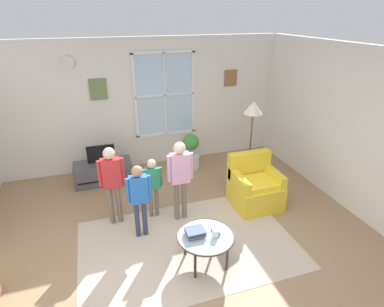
{
  "coord_description": "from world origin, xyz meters",
  "views": [
    {
      "loc": [
        -0.98,
        -3.1,
        3.06
      ],
      "look_at": [
        0.29,
        0.83,
        1.17
      ],
      "focal_mm": 29.23,
      "sensor_mm": 36.0,
      "label": 1
    }
  ],
  "objects_px": {
    "person_blue_shirt": "(139,194)",
    "potted_plant_by_window": "(191,151)",
    "coffee_table": "(206,237)",
    "book_stack": "(195,232)",
    "cup": "(215,233)",
    "person_pink_shirt": "(180,173)",
    "tv_stand": "(103,172)",
    "person_green_shirt": "(152,182)",
    "remote_near_cup": "(217,234)",
    "floor_lamp": "(253,117)",
    "armchair": "(255,187)",
    "television": "(101,154)",
    "remote_near_books": "(216,232)",
    "person_red_shirt": "(112,177)"
  },
  "relations": [
    {
      "from": "person_blue_shirt",
      "to": "potted_plant_by_window",
      "type": "relative_size",
      "value": 1.56
    },
    {
      "from": "coffee_table",
      "to": "book_stack",
      "type": "distance_m",
      "value": 0.16
    },
    {
      "from": "book_stack",
      "to": "cup",
      "type": "height_order",
      "value": "cup"
    },
    {
      "from": "potted_plant_by_window",
      "to": "person_pink_shirt",
      "type": "bearing_deg",
      "value": -112.82
    },
    {
      "from": "tv_stand",
      "to": "book_stack",
      "type": "xyz_separation_m",
      "value": [
        1.01,
        -2.58,
        0.27
      ]
    },
    {
      "from": "person_green_shirt",
      "to": "person_pink_shirt",
      "type": "distance_m",
      "value": 0.48
    },
    {
      "from": "tv_stand",
      "to": "book_stack",
      "type": "distance_m",
      "value": 2.79
    },
    {
      "from": "cup",
      "to": "remote_near_cup",
      "type": "height_order",
      "value": "cup"
    },
    {
      "from": "cup",
      "to": "potted_plant_by_window",
      "type": "height_order",
      "value": "potted_plant_by_window"
    },
    {
      "from": "tv_stand",
      "to": "person_pink_shirt",
      "type": "xyz_separation_m",
      "value": [
        1.1,
        -1.6,
        0.62
      ]
    },
    {
      "from": "coffee_table",
      "to": "potted_plant_by_window",
      "type": "height_order",
      "value": "potted_plant_by_window"
    },
    {
      "from": "potted_plant_by_window",
      "to": "floor_lamp",
      "type": "height_order",
      "value": "floor_lamp"
    },
    {
      "from": "armchair",
      "to": "television",
      "type": "bearing_deg",
      "value": 146.93
    },
    {
      "from": "book_stack",
      "to": "remote_near_books",
      "type": "distance_m",
      "value": 0.27
    },
    {
      "from": "tv_stand",
      "to": "person_green_shirt",
      "type": "relative_size",
      "value": 1.05
    },
    {
      "from": "person_green_shirt",
      "to": "tv_stand",
      "type": "bearing_deg",
      "value": 116.73
    },
    {
      "from": "person_red_shirt",
      "to": "person_blue_shirt",
      "type": "relative_size",
      "value": 1.11
    },
    {
      "from": "person_red_shirt",
      "to": "book_stack",
      "type": "bearing_deg",
      "value": -52.93
    },
    {
      "from": "book_stack",
      "to": "floor_lamp",
      "type": "xyz_separation_m",
      "value": [
        1.58,
        1.58,
        0.91
      ]
    },
    {
      "from": "remote_near_books",
      "to": "remote_near_cup",
      "type": "xyz_separation_m",
      "value": [
        0.01,
        -0.04,
        0.0
      ]
    },
    {
      "from": "coffee_table",
      "to": "remote_near_books",
      "type": "height_order",
      "value": "remote_near_books"
    },
    {
      "from": "remote_near_cup",
      "to": "person_pink_shirt",
      "type": "bearing_deg",
      "value": 100.3
    },
    {
      "from": "remote_near_cup",
      "to": "coffee_table",
      "type": "bearing_deg",
      "value": 171.99
    },
    {
      "from": "armchair",
      "to": "person_pink_shirt",
      "type": "relative_size",
      "value": 0.65
    },
    {
      "from": "remote_near_cup",
      "to": "remote_near_books",
      "type": "bearing_deg",
      "value": 103.12
    },
    {
      "from": "person_red_shirt",
      "to": "armchair",
      "type": "bearing_deg",
      "value": -4.86
    },
    {
      "from": "person_green_shirt",
      "to": "floor_lamp",
      "type": "distance_m",
      "value": 2.07
    },
    {
      "from": "coffee_table",
      "to": "person_green_shirt",
      "type": "relative_size",
      "value": 0.74
    },
    {
      "from": "television",
      "to": "coffee_table",
      "type": "distance_m",
      "value": 2.88
    },
    {
      "from": "remote_near_cup",
      "to": "television",
      "type": "bearing_deg",
      "value": 115.97
    },
    {
      "from": "tv_stand",
      "to": "remote_near_books",
      "type": "distance_m",
      "value": 2.93
    },
    {
      "from": "remote_near_books",
      "to": "potted_plant_by_window",
      "type": "height_order",
      "value": "potted_plant_by_window"
    },
    {
      "from": "coffee_table",
      "to": "book_stack",
      "type": "height_order",
      "value": "book_stack"
    },
    {
      "from": "book_stack",
      "to": "potted_plant_by_window",
      "type": "height_order",
      "value": "potted_plant_by_window"
    },
    {
      "from": "remote_near_cup",
      "to": "cup",
      "type": "bearing_deg",
      "value": -141.31
    },
    {
      "from": "coffee_table",
      "to": "remote_near_books",
      "type": "distance_m",
      "value": 0.15
    },
    {
      "from": "armchair",
      "to": "person_pink_shirt",
      "type": "distance_m",
      "value": 1.41
    },
    {
      "from": "person_red_shirt",
      "to": "person_pink_shirt",
      "type": "xyz_separation_m",
      "value": [
        0.99,
        -0.22,
        0.03
      ]
    },
    {
      "from": "person_blue_shirt",
      "to": "person_pink_shirt",
      "type": "bearing_deg",
      "value": 18.79
    },
    {
      "from": "tv_stand",
      "to": "armchair",
      "type": "bearing_deg",
      "value": -33.12
    },
    {
      "from": "remote_near_cup",
      "to": "potted_plant_by_window",
      "type": "bearing_deg",
      "value": 79.29
    },
    {
      "from": "television",
      "to": "potted_plant_by_window",
      "type": "bearing_deg",
      "value": 3.13
    },
    {
      "from": "remote_near_cup",
      "to": "potted_plant_by_window",
      "type": "xyz_separation_m",
      "value": [
        0.52,
        2.75,
        -0.08
      ]
    },
    {
      "from": "book_stack",
      "to": "remote_near_cup",
      "type": "height_order",
      "value": "book_stack"
    },
    {
      "from": "cup",
      "to": "person_red_shirt",
      "type": "bearing_deg",
      "value": 131.21
    },
    {
      "from": "remote_near_books",
      "to": "person_pink_shirt",
      "type": "bearing_deg",
      "value": 100.2
    },
    {
      "from": "armchair",
      "to": "person_blue_shirt",
      "type": "bearing_deg",
      "value": -172.91
    },
    {
      "from": "book_stack",
      "to": "remote_near_books",
      "type": "height_order",
      "value": "book_stack"
    },
    {
      "from": "remote_near_books",
      "to": "book_stack",
      "type": "bearing_deg",
      "value": 172.86
    },
    {
      "from": "coffee_table",
      "to": "remote_near_books",
      "type": "bearing_deg",
      "value": 6.54
    }
  ]
}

